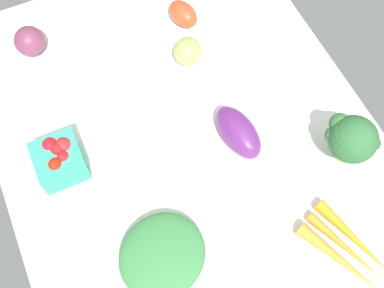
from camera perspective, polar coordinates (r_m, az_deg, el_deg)
The scene contains 9 objects.
tablecloth at distance 100.42cm, azimuth -0.00°, elevation -0.75°, with size 104.00×76.00×2.00cm, color white.
red_onion_center at distance 115.45cm, azimuth -18.59°, elevation 11.41°, with size 6.83×6.83×6.83cm, color #70334E.
leafy_greens_clump at distance 90.05cm, azimuth -3.54°, elevation -12.93°, with size 16.58×15.33×4.56cm, color #377B40.
roma_tomato at distance 115.65cm, azimuth -1.07°, elevation 15.08°, with size 8.06×5.31×5.31cm, color #D24422.
carrot_bunch at distance 95.47cm, azimuth 17.68°, elevation -11.72°, with size 19.67×13.26×2.82cm.
berry_basket at distance 97.66cm, azimuth -15.38°, elevation -1.73°, with size 9.00×9.00×7.88cm.
heirloom_tomato_green at distance 108.21cm, azimuth -0.51°, elevation 10.84°, with size 6.42×6.42×6.42cm, color #96A556.
broccoli_head at distance 96.77cm, azimuth 18.31°, elevation 0.59°, with size 10.50×9.43×12.61cm.
eggplant at distance 97.85cm, azimuth 5.47°, elevation 1.39°, with size 12.83×6.68×6.68cm, color #622670.
Camera 1 is at (38.98, -17.63, 91.85)cm, focal length 45.23 mm.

